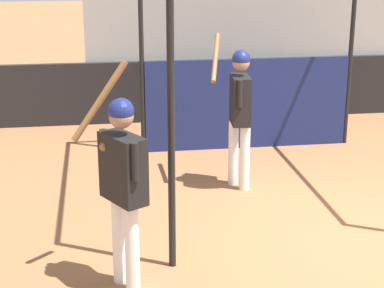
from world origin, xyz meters
name	(u,v)px	position (x,y,z in m)	size (l,w,h in m)	color
ground_plane	(370,244)	(0.00, 0.00, 0.00)	(60.00, 60.00, 0.00)	#935B38
outfield_wall	(254,88)	(0.00, 5.18, 0.54)	(24.00, 0.12, 1.08)	black
bleacher_section	(235,30)	(0.00, 6.84, 1.37)	(5.95, 3.20, 2.76)	#9E9E99
batting_cage	(260,74)	(-0.54, 2.77, 1.29)	(3.26, 3.69, 2.96)	black
player_batter	(239,105)	(-1.03, 1.85, 1.09)	(0.52, 0.91, 1.92)	white
player_waiting	(123,175)	(-2.61, -0.48, 1.09)	(0.66, 0.66, 2.06)	white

